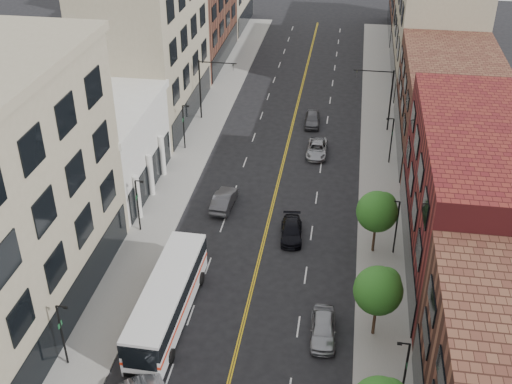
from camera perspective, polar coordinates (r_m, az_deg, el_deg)
The scene contains 25 objects.
sidewalk_left at distance 66.36m, azimuth -6.54°, elevation 1.86°, with size 4.00×110.00×0.15m, color gray.
sidewalk_right at distance 64.45m, azimuth 10.92°, elevation 0.51°, with size 4.00×110.00×0.15m, color gray.
bldg_l_white at distance 63.35m, azimuth -13.80°, elevation 3.64°, with size 10.00×14.00×8.00m, color silver.
bldg_l_far_a at distance 76.17m, azimuth -9.68°, elevation 12.89°, with size 10.00×20.00×18.00m, color gray.
bldg_l_far_b at distance 94.98m, azimuth -5.93°, elevation 15.85°, with size 10.00×20.00×15.00m, color #552C22.
bldg_r_mid at distance 52.96m, azimuth 19.23°, elevation -0.57°, with size 10.00×22.00×12.00m, color #571718.
bldg_r_far_a at distance 71.94m, azimuth 16.83°, elevation 7.47°, with size 10.00×20.00×10.00m, color #552C22.
bldg_r_far_b at distance 90.94m, azimuth 15.68°, elevation 13.87°, with size 10.00×22.00×14.00m, color gray.
bldg_r_far_c at distance 110.52m, azimuth 14.69°, elevation 16.15°, with size 10.00×18.00×11.00m, color #552C22.
tree_r_2 at distance 44.86m, azimuth 10.92°, elevation -8.47°, with size 3.40×3.40×5.59m.
tree_r_3 at distance 52.98m, azimuth 10.81°, elevation -1.61°, with size 3.40×3.40×5.59m.
lamp_l_1 at distance 44.50m, azimuth -16.85°, elevation -11.79°, with size 0.81×0.55×5.05m.
lamp_l_2 at distance 56.16m, azimuth -10.44°, elevation -0.93°, with size 0.81×0.55×5.05m.
lamp_l_3 at distance 69.57m, azimuth -6.42°, elevation 6.00°, with size 0.81×0.55×5.05m.
lamp_r_1 at distance 41.30m, azimuth 13.08°, elevation -15.19°, with size 0.81×0.55×5.05m.
lamp_r_2 at distance 53.66m, azimuth 12.35°, elevation -2.82°, with size 0.81×0.55×5.05m.
lamp_r_3 at distance 67.57m, azimuth 11.92°, elevation 4.70°, with size 0.81×0.55×5.05m.
signal_mast_left at distance 75.87m, azimuth -4.47°, elevation 9.67°, with size 4.49×0.18×7.20m.
signal_mast_right at distance 74.15m, azimuth 11.37°, elevation 8.62°, with size 4.49×0.18×7.20m.
city_bus at distance 47.28m, azimuth -7.87°, elevation -9.27°, with size 3.22×12.69×3.25m.
car_parked_far at distance 46.33m, azimuth 6.00°, elevation -11.97°, with size 1.83×4.54×1.55m, color gray.
car_lane_behind at distance 59.86m, azimuth -2.86°, elevation -0.68°, with size 1.65×4.73×1.56m, color #454549.
car_lane_a at distance 55.83m, azimuth 3.17°, elevation -3.46°, with size 1.83×4.50×1.31m, color black.
car_lane_b at distance 69.32m, azimuth 5.45°, elevation 3.83°, with size 2.18×4.73×1.32m, color #93959A.
car_lane_c at distance 75.99m, azimuth 5.02°, elevation 6.47°, with size 1.74×4.33×1.48m, color #4E4D53.
Camera 1 is at (6.26, -20.68, 32.31)m, focal length 45.00 mm.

